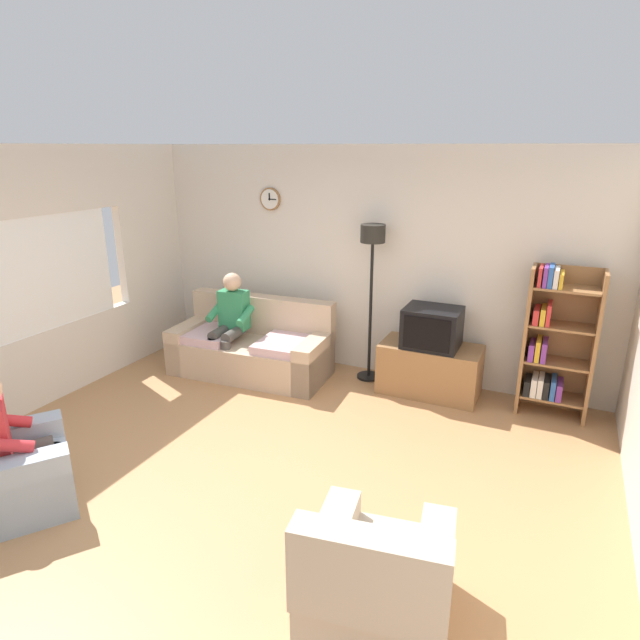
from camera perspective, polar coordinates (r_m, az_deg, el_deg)
The scene contains 12 objects.
ground_plane at distance 4.72m, azimuth -6.63°, elevation -16.53°, with size 12.00×12.00×0.00m, color #B27F51.
back_wall_assembly at distance 6.43m, azimuth 5.39°, elevation 6.16°, with size 6.20×0.17×2.70m.
left_wall_assembly at distance 6.11m, azimuth -30.52°, elevation 2.95°, with size 0.12×5.80×2.70m.
couch at distance 6.59m, azimuth -7.28°, elevation -3.03°, with size 1.95×1.00×0.90m.
tv_stand at distance 6.14m, azimuth 11.65°, elevation -5.18°, with size 1.10×0.56×0.57m.
tv at distance 5.94m, azimuth 11.90°, elevation -0.79°, with size 0.60×0.49×0.44m.
bookshelf at distance 5.91m, azimuth 23.75°, elevation -2.21°, with size 0.68×0.36×1.57m.
floor_lamp at distance 6.08m, azimuth 5.60°, elevation 6.42°, with size 0.28×0.28×1.85m.
armchair_near_window at distance 4.85m, azimuth -30.83°, elevation -14.16°, with size 1.16×1.18×0.90m.
armchair_near_bookshelf at distance 3.41m, azimuth 6.19°, elevation -26.41°, with size 0.92×0.99×0.90m.
person_on_couch at distance 6.50m, azimuth -9.63°, elevation 0.15°, with size 0.53×0.55×1.24m.
person_in_left_armchair at distance 4.70m, azimuth -30.35°, elevation -10.72°, with size 0.62×0.64×1.12m.
Camera 1 is at (2.10, -3.27, 2.67)m, focal length 29.89 mm.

